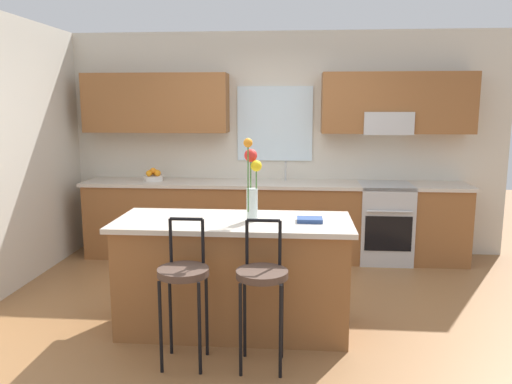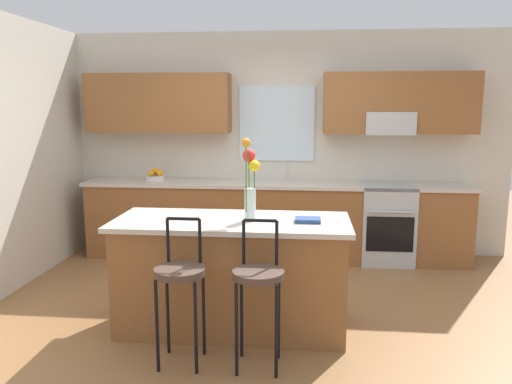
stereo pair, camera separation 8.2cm
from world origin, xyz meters
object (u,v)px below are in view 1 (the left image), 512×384
(bar_stool_middle, at_px, (262,280))
(cookbook, at_px, (310,220))
(flower_vase, at_px, (252,181))
(oven_range, at_px, (384,223))
(kitchen_island, at_px, (234,274))
(bar_stool_near, at_px, (184,278))
(fruit_bowl_oranges, at_px, (153,176))

(bar_stool_middle, xyz_separation_m, cookbook, (0.34, 0.58, 0.30))
(bar_stool_middle, xyz_separation_m, flower_vase, (-0.12, 0.59, 0.61))
(oven_range, relative_size, kitchen_island, 0.49)
(bar_stool_near, relative_size, cookbook, 5.21)
(oven_range, bearing_deg, cookbook, -114.92)
(kitchen_island, distance_m, bar_stool_middle, 0.69)
(kitchen_island, relative_size, cookbook, 9.48)
(kitchen_island, bearing_deg, bar_stool_near, -114.35)
(flower_vase, bearing_deg, cookbook, -1.36)
(fruit_bowl_oranges, bearing_deg, bar_stool_middle, -60.02)
(bar_stool_near, bearing_deg, bar_stool_middle, 0.00)
(oven_range, distance_m, kitchen_island, 2.50)
(kitchen_island, xyz_separation_m, cookbook, (0.61, -0.02, 0.47))
(bar_stool_middle, bearing_deg, fruit_bowl_oranges, 119.98)
(bar_stool_middle, distance_m, fruit_bowl_oranges, 3.03)
(cookbook, bearing_deg, fruit_bowl_oranges, 132.23)
(oven_range, xyz_separation_m, fruit_bowl_oranges, (-2.77, 0.03, 0.52))
(oven_range, bearing_deg, kitchen_island, -127.92)
(bar_stool_middle, bearing_deg, kitchen_island, 114.35)
(cookbook, bearing_deg, bar_stool_near, -146.63)
(oven_range, xyz_separation_m, kitchen_island, (-1.54, -1.98, 0.00))
(cookbook, bearing_deg, kitchen_island, 177.69)
(bar_stool_near, bearing_deg, cookbook, 33.37)
(oven_range, distance_m, fruit_bowl_oranges, 2.82)
(kitchen_island, relative_size, bar_stool_near, 1.82)
(kitchen_island, distance_m, cookbook, 0.77)
(bar_stool_near, distance_m, bar_stool_middle, 0.55)
(oven_range, xyz_separation_m, flower_vase, (-1.39, -1.99, 0.78))
(flower_vase, distance_m, cookbook, 0.55)
(kitchen_island, height_order, bar_stool_middle, bar_stool_middle)
(oven_range, distance_m, flower_vase, 2.55)
(oven_range, relative_size, flower_vase, 1.40)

